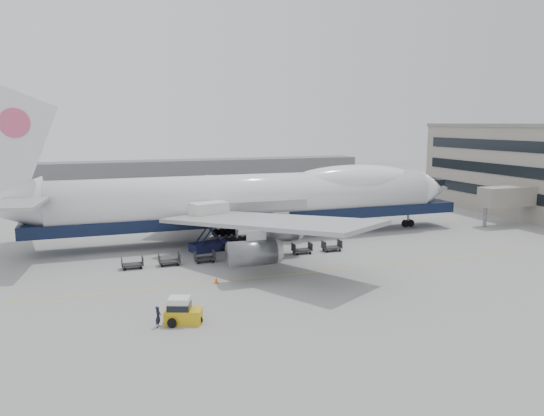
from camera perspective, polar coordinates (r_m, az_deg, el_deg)
name	(u,v)px	position (r m, az deg, el deg)	size (l,w,h in m)	color
ground	(283,260)	(61.87, 1.18, -5.56)	(260.00, 260.00, 0.00)	gray
apron_line	(303,273)	(56.50, 3.35, -7.01)	(60.00, 0.15, 0.01)	gold
hangar	(136,176)	(127.03, -14.45, 3.34)	(110.00, 8.00, 7.00)	slate
airliner	(256,198)	(72.09, -1.71, 1.10)	(67.00, 55.30, 19.98)	white
catering_truck	(209,223)	(65.93, -6.78, -1.65)	(5.17, 4.09, 6.05)	#171B46
baggage_tug	(182,312)	(43.31, -9.68, -10.94)	(3.23, 2.44, 2.10)	gold
ground_worker	(158,317)	(42.87, -12.15, -11.36)	(0.61, 0.40, 1.68)	black
traffic_cone	(216,280)	(53.15, -6.01, -7.76)	(0.43, 0.43, 0.63)	#FF480D
dolly_0	(132,264)	(59.92, -14.79, -5.84)	(2.30, 1.35, 1.30)	#2D2D30
dolly_1	(169,261)	(60.35, -10.98, -5.59)	(2.30, 1.35, 1.30)	#2D2D30
dolly_2	(205,258)	(61.04, -7.25, -5.33)	(2.30, 1.35, 1.30)	#2D2D30
dolly_3	(238,255)	(61.98, -3.62, -5.05)	(2.30, 1.35, 1.30)	#2D2D30
dolly_4	(271,252)	(63.16, -0.12, -4.76)	(2.30, 1.35, 1.30)	#2D2D30
dolly_5	(302,249)	(64.56, 3.24, -4.46)	(2.30, 1.35, 1.30)	#2D2D30
dolly_6	(332,247)	(66.18, 6.44, -4.17)	(2.30, 1.35, 1.30)	#2D2D30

